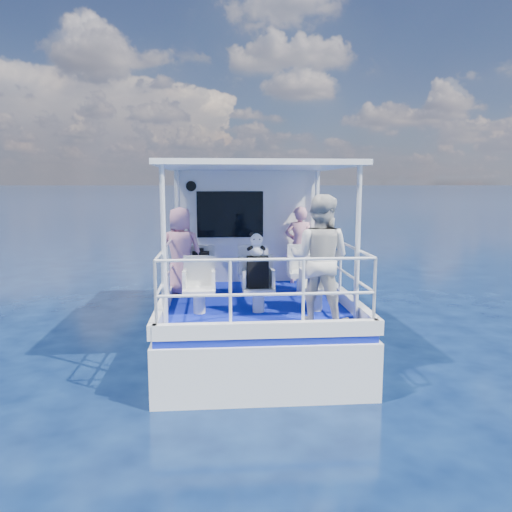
{
  "coord_description": "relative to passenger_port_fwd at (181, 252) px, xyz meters",
  "views": [
    {
      "loc": [
        -0.65,
        -8.52,
        2.84
      ],
      "look_at": [
        0.02,
        -0.4,
        1.66
      ],
      "focal_mm": 35.0,
      "sensor_mm": 36.0,
      "label": 1
    }
  ],
  "objects": [
    {
      "name": "ground",
      "position": [
        1.25,
        -0.15,
        -1.68
      ],
      "size": [
        2000.0,
        2000.0,
        0.0
      ],
      "primitive_type": "plane",
      "color": "black",
      "rests_on": "ground"
    },
    {
      "name": "hull",
      "position": [
        1.25,
        0.85,
        -1.68
      ],
      "size": [
        3.0,
        7.0,
        1.6
      ],
      "primitive_type": "cube",
      "color": "white",
      "rests_on": "ground"
    },
    {
      "name": "deck",
      "position": [
        1.25,
        0.85,
        -0.83
      ],
      "size": [
        2.9,
        6.9,
        0.1
      ],
      "primitive_type": "cube",
      "color": "#0A148D",
      "rests_on": "hull"
    },
    {
      "name": "cabin",
      "position": [
        1.25,
        2.15,
        0.32
      ],
      "size": [
        2.85,
        2.0,
        2.2
      ],
      "primitive_type": "cube",
      "color": "white",
      "rests_on": "deck"
    },
    {
      "name": "canopy",
      "position": [
        1.25,
        -0.35,
        1.46
      ],
      "size": [
        3.0,
        3.2,
        0.08
      ],
      "primitive_type": "cube",
      "color": "white",
      "rests_on": "cabin"
    },
    {
      "name": "canopy_posts",
      "position": [
        1.25,
        -0.4,
        0.32
      ],
      "size": [
        2.77,
        2.97,
        2.2
      ],
      "color": "white",
      "rests_on": "deck"
    },
    {
      "name": "railings",
      "position": [
        1.25,
        -0.72,
        -0.28
      ],
      "size": [
        2.84,
        3.59,
        1.0
      ],
      "primitive_type": null,
      "color": "white",
      "rests_on": "deck"
    },
    {
      "name": "seat_port_fwd",
      "position": [
        0.35,
        0.05,
        -0.59
      ],
      "size": [
        0.48,
        0.46,
        0.38
      ],
      "primitive_type": "cube",
      "color": "silver",
      "rests_on": "deck"
    },
    {
      "name": "seat_center_fwd",
      "position": [
        1.25,
        0.05,
        -0.59
      ],
      "size": [
        0.48,
        0.46,
        0.38
      ],
      "primitive_type": "cube",
      "color": "silver",
      "rests_on": "deck"
    },
    {
      "name": "seat_stbd_fwd",
      "position": [
        2.15,
        0.05,
        -0.59
      ],
      "size": [
        0.48,
        0.46,
        0.38
      ],
      "primitive_type": "cube",
      "color": "silver",
      "rests_on": "deck"
    },
    {
      "name": "seat_port_aft",
      "position": [
        0.35,
        -1.25,
        -0.59
      ],
      "size": [
        0.48,
        0.46,
        0.38
      ],
      "primitive_type": "cube",
      "color": "silver",
      "rests_on": "deck"
    },
    {
      "name": "seat_center_aft",
      "position": [
        1.25,
        -1.25,
        -0.59
      ],
      "size": [
        0.48,
        0.46,
        0.38
      ],
      "primitive_type": "cube",
      "color": "silver",
      "rests_on": "deck"
    },
    {
      "name": "seat_stbd_aft",
      "position": [
        2.15,
        -1.25,
        -0.59
      ],
      "size": [
        0.48,
        0.46,
        0.38
      ],
      "primitive_type": "cube",
      "color": "silver",
      "rests_on": "deck"
    },
    {
      "name": "passenger_port_fwd",
      "position": [
        0.0,
        0.0,
        0.0
      ],
      "size": [
        0.64,
        0.5,
        1.55
      ],
      "primitive_type": "imported",
      "rotation": [
        0.0,
        0.0,
        2.98
      ],
      "color": "pink",
      "rests_on": "deck"
    },
    {
      "name": "passenger_stbd_fwd",
      "position": [
        2.24,
        0.92,
        -0.02
      ],
      "size": [
        0.6,
        0.43,
        1.51
      ],
      "primitive_type": "imported",
      "rotation": [
        0.0,
        0.0,
        3.0
      ],
      "color": "pink",
      "rests_on": "deck"
    },
    {
      "name": "passenger_stbd_aft",
      "position": [
        2.06,
        -1.88,
        0.13
      ],
      "size": [
        1.09,
        1.0,
        1.8
      ],
      "primitive_type": "imported",
      "rotation": [
        0.0,
        0.0,
        2.68
      ],
      "color": "beige",
      "rests_on": "deck"
    },
    {
      "name": "backpack_port",
      "position": [
        0.35,
        0.02,
        -0.2
      ],
      "size": [
        0.3,
        0.17,
        0.39
      ],
      "primitive_type": "cube",
      "color": "black",
      "rests_on": "seat_port_fwd"
    },
    {
      "name": "backpack_center",
      "position": [
        1.24,
        -1.27,
        -0.16
      ],
      "size": [
        0.32,
        0.18,
        0.48
      ],
      "primitive_type": "cube",
      "color": "black",
      "rests_on": "seat_center_aft"
    },
    {
      "name": "compact_camera",
      "position": [
        0.35,
        0.03,
        0.02
      ],
      "size": [
        0.1,
        0.06,
        0.06
      ],
      "primitive_type": "cube",
      "color": "black",
      "rests_on": "backpack_port"
    },
    {
      "name": "panda",
      "position": [
        1.22,
        -1.26,
        0.27
      ],
      "size": [
        0.24,
        0.2,
        0.36
      ],
      "primitive_type": null,
      "color": "white",
      "rests_on": "backpack_center"
    }
  ]
}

